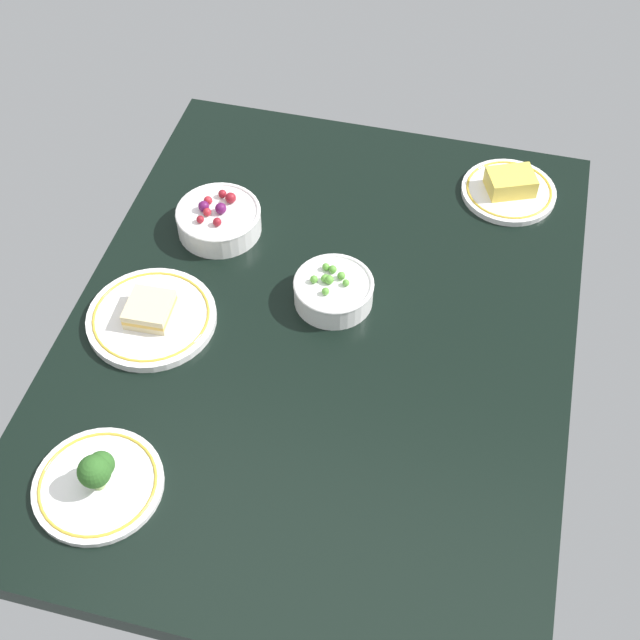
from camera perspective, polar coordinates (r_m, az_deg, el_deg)
name	(u,v)px	position (r cm, az deg, el deg)	size (l,w,h in cm)	color
dining_table	(320,335)	(152.48, 0.00, -0.96)	(112.89, 86.70, 4.00)	black
bowl_peas	(333,290)	(152.97, 0.89, 1.96)	(14.21, 14.21, 6.04)	white
bowl_berries	(219,219)	(166.37, -6.64, 6.59)	(16.05, 16.05, 6.73)	white
plate_cheese	(509,189)	(177.45, 12.29, 8.40)	(18.62, 18.62, 5.00)	white
plate_broccoli	(98,481)	(136.14, -14.34, -10.15)	(19.76, 19.76, 7.72)	white
plate_sandwich	(151,316)	(153.67, -10.99, 0.23)	(22.56, 22.56, 4.68)	white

